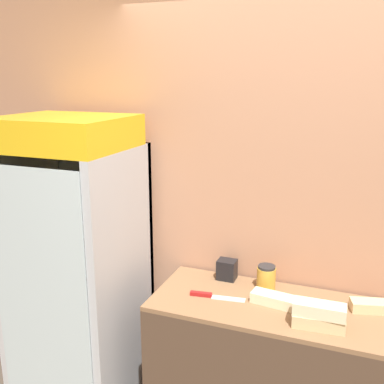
% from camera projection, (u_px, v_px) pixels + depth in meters
% --- Properties ---
extents(wall_back, '(5.20, 0.09, 2.70)m').
position_uv_depth(wall_back, '(330.00, 213.00, 2.50)').
color(wall_back, '#AD7A5B').
rests_on(wall_back, ground_plane).
extents(beverage_cooler, '(0.70, 0.68, 1.88)m').
position_uv_depth(beverage_cooler, '(81.00, 255.00, 2.77)').
color(beverage_cooler, '#B2B7BC').
rests_on(beverage_cooler, ground_plane).
extents(sandwich_stack_bottom, '(0.25, 0.11, 0.06)m').
position_uv_depth(sandwich_stack_bottom, '(318.00, 321.00, 2.17)').
color(sandwich_stack_bottom, tan).
rests_on(sandwich_stack_bottom, prep_counter).
extents(sandwich_stack_middle, '(0.25, 0.10, 0.06)m').
position_uv_depth(sandwich_stack_middle, '(319.00, 310.00, 2.15)').
color(sandwich_stack_middle, beige).
rests_on(sandwich_stack_middle, sandwich_stack_bottom).
extents(sandwich_flat_left, '(0.25, 0.15, 0.05)m').
position_uv_depth(sandwich_flat_left, '(374.00, 306.00, 2.32)').
color(sandwich_flat_left, tan).
rests_on(sandwich_flat_left, prep_counter).
extents(sandwich_flat_right, '(0.28, 0.13, 0.06)m').
position_uv_depth(sandwich_flat_right, '(276.00, 300.00, 2.39)').
color(sandwich_flat_right, beige).
rests_on(sandwich_flat_right, prep_counter).
extents(chefs_knife, '(0.31, 0.08, 0.02)m').
position_uv_depth(chefs_knife, '(210.00, 296.00, 2.47)').
color(chefs_knife, silver).
rests_on(chefs_knife, prep_counter).
extents(condiment_jar, '(0.11, 0.11, 0.14)m').
position_uv_depth(condiment_jar, '(266.00, 277.00, 2.56)').
color(condiment_jar, gold).
rests_on(condiment_jar, prep_counter).
extents(napkin_dispenser, '(0.11, 0.09, 0.12)m').
position_uv_depth(napkin_dispenser, '(227.00, 270.00, 2.68)').
color(napkin_dispenser, black).
rests_on(napkin_dispenser, prep_counter).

